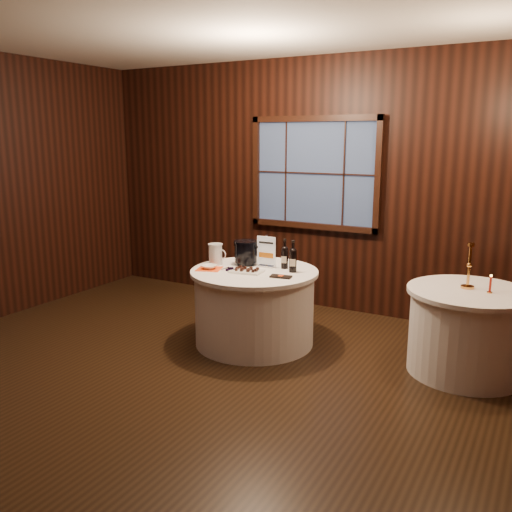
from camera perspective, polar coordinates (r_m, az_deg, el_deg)
The scene contains 16 objects.
ground at distance 4.88m, azimuth -6.11°, elevation -12.80°, with size 6.00×6.00×0.00m, color black.
back_wall at distance 6.61m, azimuth 6.21°, elevation 7.76°, with size 6.00×0.10×3.00m.
main_table at distance 5.52m, azimuth -0.18°, elevation -5.35°, with size 1.28×1.28×0.77m.
side_table at distance 5.19m, azimuth 21.34°, elevation -7.39°, with size 1.08×1.08×0.77m.
sign_stand at distance 5.52m, azimuth 1.11°, elevation -0.02°, with size 0.20×0.10×0.33m.
port_bottle_left at distance 5.47m, azimuth 3.03°, elevation 0.03°, with size 0.07×0.08×0.30m.
port_bottle_right at distance 5.32m, azimuth 3.90°, elevation -0.25°, with size 0.08×0.09×0.32m.
ice_bucket at distance 5.61m, azimuth -1.08°, elevation 0.40°, with size 0.25×0.25×0.25m.
chocolate_plate at distance 5.33m, azimuth -1.00°, elevation -1.53°, with size 0.33×0.24×0.04m.
chocolate_box at distance 5.14m, azimuth 2.63°, elevation -2.18°, with size 0.20×0.10×0.02m, color black.
grape_bunch at distance 5.37m, azimuth -2.75°, elevation -1.42°, with size 0.17×0.08×0.04m.
glass_pitcher at distance 5.65m, azimuth -4.27°, elevation 0.21°, with size 0.20×0.15×0.22m.
orange_napkin at distance 5.48m, azimuth -4.94°, elevation -1.35°, with size 0.24×0.24×0.00m, color #FF4E15.
cracker_bowl at distance 5.48m, azimuth -4.95°, elevation -1.14°, with size 0.15×0.15×0.04m, color white.
brass_candlestick at distance 5.09m, azimuth 21.48°, elevation -1.57°, with size 0.12×0.12×0.41m.
red_candle at distance 5.02m, azimuth 23.43°, elevation -2.89°, with size 0.04×0.04×0.16m.
Camera 1 is at (2.59, -3.58, 2.07)m, focal length 38.00 mm.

